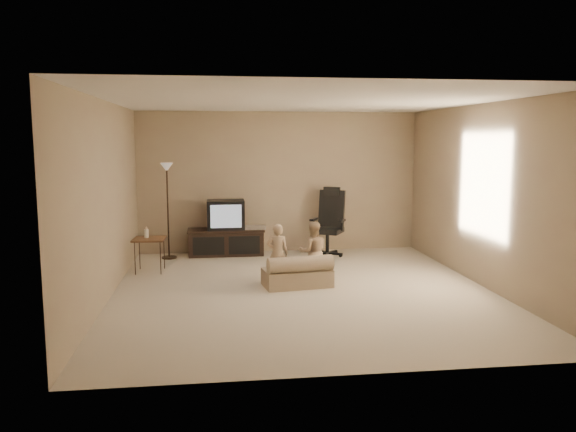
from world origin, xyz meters
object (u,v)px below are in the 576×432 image
tv_stand (226,232)px  office_chair (329,231)px  side_table (149,239)px  toddler_left (278,254)px  toddler_right (313,252)px  floor_lamp (167,189)px  child_sofa (298,274)px

tv_stand → office_chair: 1.79m
side_table → toddler_left: bearing=-26.1°
toddler_right → office_chair: bearing=-109.0°
office_chair → toddler_left: office_chair is taller
office_chair → floor_lamp: 2.86m
side_table → floor_lamp: size_ratio=0.44×
toddler_left → office_chair: bearing=-109.6°
side_table → child_sofa: 2.44m
toddler_right → side_table: bearing=-20.9°
child_sofa → toddler_left: toddler_left is taller
toddler_left → floor_lamp: bearing=-36.4°
tv_stand → side_table: tv_stand is taller
office_chair → child_sofa: bearing=-83.2°
floor_lamp → office_chair: bearing=-2.2°
side_table → toddler_right: bearing=-20.6°
child_sofa → toddler_right: toddler_right is taller
floor_lamp → child_sofa: floor_lamp is taller
side_table → toddler_right: (2.37, -0.89, -0.07)m
side_table → tv_stand: bearing=43.2°
tv_stand → toddler_left: 2.15m
tv_stand → child_sofa: 2.48m
side_table → floor_lamp: 1.19m
tv_stand → office_chair: size_ratio=1.14×
toddler_left → side_table: bearing=-13.9°
child_sofa → toddler_left: size_ratio=1.17×
tv_stand → side_table: size_ratio=1.91×
tv_stand → toddler_right: 2.33m
tv_stand → toddler_right: size_ratio=1.57×
office_chair → toddler_right: (-0.59, -1.75, 0.00)m
office_chair → floor_lamp: (-2.75, 0.11, 0.76)m
side_table → toddler_left: toddler_left is taller
side_table → child_sofa: size_ratio=0.72×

